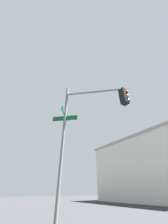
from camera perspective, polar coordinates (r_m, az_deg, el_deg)
traffic_signal_near at (r=5.45m, az=3.74°, el=-1.68°), size 2.35×2.59×5.82m
building_stucco at (r=29.84m, az=32.29°, el=-21.52°), size 16.57×19.20×9.14m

